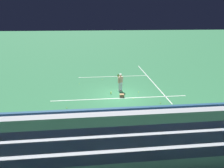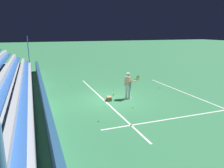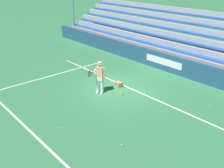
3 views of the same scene
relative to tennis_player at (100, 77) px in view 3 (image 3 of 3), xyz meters
name	(u,v)px [view 3 (image 3 of 3)]	position (x,y,z in m)	size (l,w,h in m)	color
ground_plane	(118,88)	(-0.23, -1.11, -0.89)	(160.00, 160.00, 0.00)	#337A4C
court_baseline_white	(125,86)	(-0.23, -1.61, -0.89)	(12.00, 0.10, 0.01)	white
court_sideline_white	(17,85)	(3.88, 2.89, -0.89)	(0.10, 12.00, 0.01)	white
court_service_line_white	(23,124)	(-0.23, 4.39, -0.89)	(8.22, 0.10, 0.01)	white
back_wall_sponsor_board	(167,63)	(-0.23, -5.30, -0.34)	(24.96, 0.25, 1.10)	navy
bleacher_stand	(190,51)	(-0.23, -7.93, -0.10)	(23.71, 4.00, 3.85)	#9EA3A8
tennis_player	(100,77)	(0.00, 0.00, 0.00)	(0.56, 1.07, 1.71)	silver
ball_box_cardboard	(119,84)	(-0.04, -1.32, -0.76)	(0.40, 0.30, 0.26)	#A87F51
tennis_ball_midcourt	(59,128)	(-1.58, 3.43, -0.86)	(0.07, 0.07, 0.07)	#CCE533
tennis_ball_on_baseline	(115,79)	(0.88, -1.88, -0.86)	(0.07, 0.07, 0.07)	#CCE533
tennis_ball_far_left	(209,106)	(-4.63, -2.98, -0.86)	(0.07, 0.07, 0.07)	#CCE533
tennis_ball_near_player	(106,66)	(2.95, -2.89, -0.86)	(0.07, 0.07, 0.07)	#CCE533
tennis_ball_by_box	(122,145)	(-4.08, 2.23, -0.86)	(0.07, 0.07, 0.07)	#CCE533
tennis_ball_far_right	(88,81)	(1.69, -0.48, -0.86)	(0.07, 0.07, 0.07)	#CCE533
water_bottle	(121,93)	(-0.96, -0.66, -0.78)	(0.07, 0.07, 0.22)	yellow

